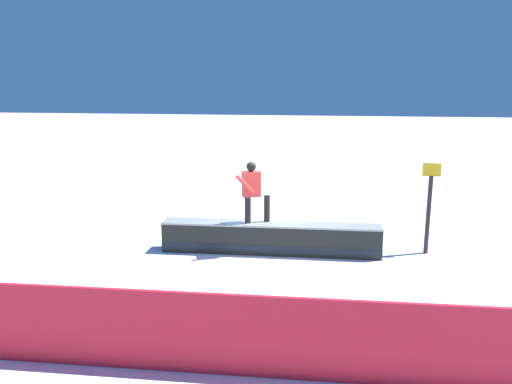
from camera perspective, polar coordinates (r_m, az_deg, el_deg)
ground_plane at (r=11.37m, az=1.69°, el=-7.21°), size 120.00×120.00×0.00m
grind_box at (r=11.27m, az=1.70°, el=-5.64°), size 5.09×0.89×0.72m
snowboarder at (r=10.97m, az=-0.37°, el=0.20°), size 1.45×0.88×1.44m
safety_fence at (r=6.68m, az=-5.13°, el=-16.39°), size 13.09×0.95×1.15m
trail_marker at (r=11.72m, az=19.77°, el=-1.56°), size 0.40×0.10×2.12m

